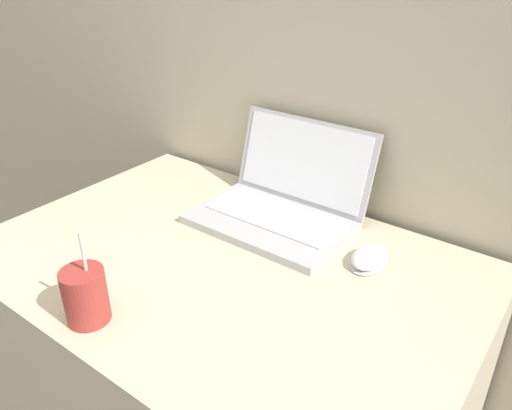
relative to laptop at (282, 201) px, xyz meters
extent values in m
cube|color=beige|center=(0.00, -0.23, -0.41)|extent=(1.07, 0.72, 0.73)
cube|color=#ADADB2|center=(0.00, -0.05, -0.04)|extent=(0.37, 0.24, 0.02)
cube|color=#B7B7BC|center=(0.00, -0.03, -0.03)|extent=(0.33, 0.13, 0.00)
cube|color=#ADADB2|center=(0.00, 0.10, 0.07)|extent=(0.37, 0.07, 0.20)
cube|color=white|center=(0.00, 0.09, 0.07)|extent=(0.34, 0.06, 0.18)
cylinder|color=#9E332D|center=(-0.07, -0.52, 0.00)|extent=(0.08, 0.08, 0.10)
cylinder|color=black|center=(-0.07, -0.52, 0.05)|extent=(0.07, 0.07, 0.01)
cylinder|color=white|center=(-0.06, -0.51, 0.07)|extent=(0.03, 0.02, 0.16)
ellipsoid|color=#B2B2B7|center=(0.26, -0.05, -0.05)|extent=(0.07, 0.11, 0.01)
ellipsoid|color=silver|center=(0.26, -0.05, -0.03)|extent=(0.07, 0.11, 0.03)
camera|label=1|loc=(0.60, -0.91, 0.56)|focal=35.00mm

